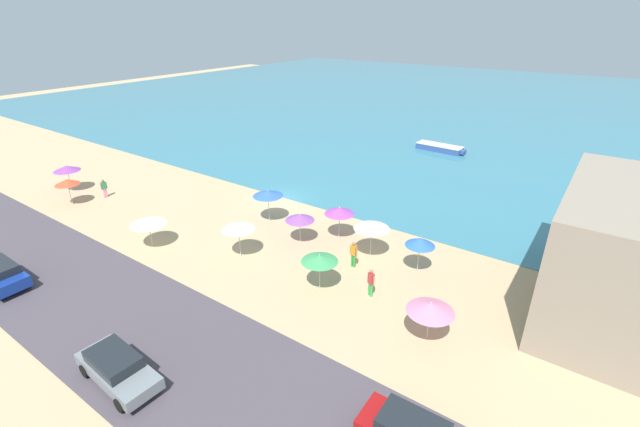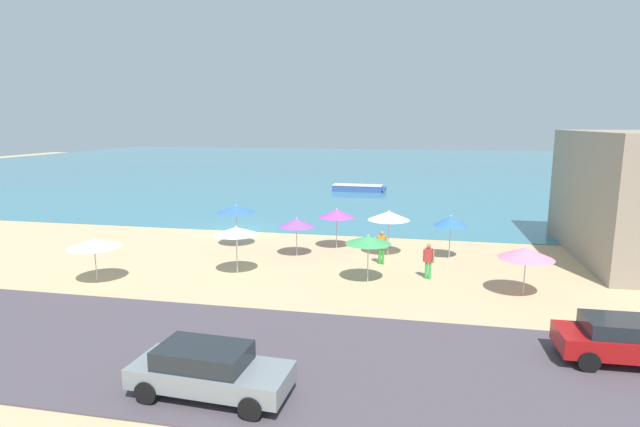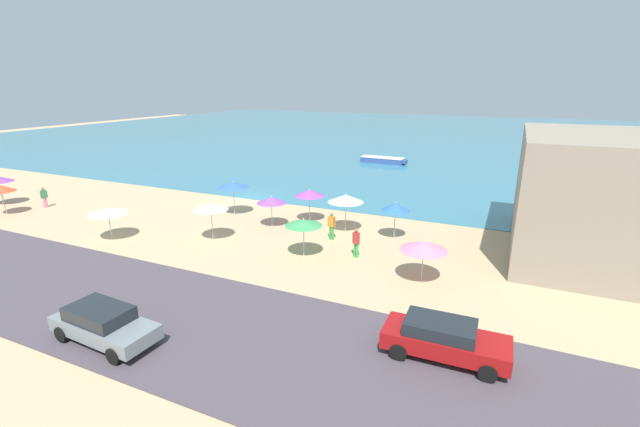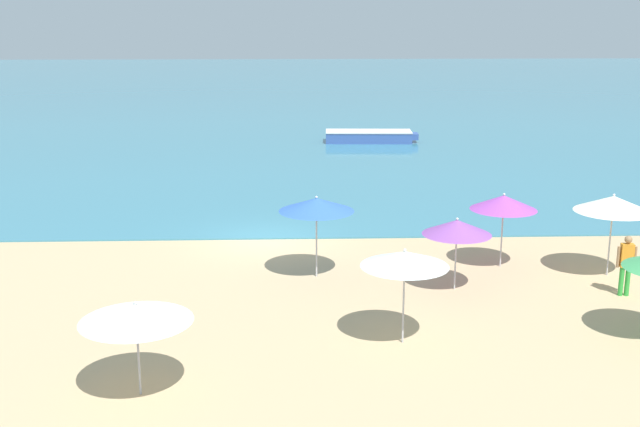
% 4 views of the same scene
% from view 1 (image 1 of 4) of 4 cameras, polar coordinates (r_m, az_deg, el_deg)
% --- Properties ---
extents(ground_plane, '(160.00, 160.00, 0.00)m').
position_cam_1_polar(ground_plane, '(38.14, -4.54, 2.01)').
color(ground_plane, tan).
extents(sea, '(150.00, 110.00, 0.05)m').
position_cam_1_polar(sea, '(86.28, 19.86, 13.74)').
color(sea, teal).
rests_on(sea, ground_plane).
extents(coastal_road, '(80.00, 8.00, 0.06)m').
position_cam_1_polar(coastal_road, '(28.42, -28.41, -9.92)').
color(coastal_road, '#4C444C').
rests_on(coastal_road, ground_plane).
extents(beach_umbrella_0, '(2.21, 2.21, 2.48)m').
position_cam_1_polar(beach_umbrella_0, '(28.60, -10.86, -1.73)').
color(beach_umbrella_0, '#B2B2B7').
rests_on(beach_umbrella_0, ground_plane).
extents(beach_umbrella_1, '(2.06, 2.06, 2.23)m').
position_cam_1_polar(beach_umbrella_1, '(30.04, -2.71, -0.52)').
color(beach_umbrella_1, '#B2B2B7').
rests_on(beach_umbrella_1, ground_plane).
extents(beach_umbrella_2, '(2.39, 2.39, 2.65)m').
position_cam_1_polar(beach_umbrella_2, '(28.25, 6.92, -1.54)').
color(beach_umbrella_2, '#B2B2B7').
rests_on(beach_umbrella_2, ground_plane).
extents(beach_umbrella_3, '(2.34, 2.34, 2.61)m').
position_cam_1_polar(beach_umbrella_3, '(33.24, -6.96, 2.68)').
color(beach_umbrella_3, '#B2B2B7').
rests_on(beach_umbrella_3, ground_plane).
extents(beach_umbrella_4, '(2.18, 2.18, 2.33)m').
position_cam_1_polar(beach_umbrella_4, '(24.82, -0.05, -6.02)').
color(beach_umbrella_4, '#B2B2B7').
rests_on(beach_umbrella_4, ground_plane).
extents(beach_umbrella_5, '(2.45, 2.45, 2.16)m').
position_cam_1_polar(beach_umbrella_5, '(31.77, -21.94, -1.02)').
color(beach_umbrella_5, '#B2B2B7').
rests_on(beach_umbrella_5, ground_plane).
extents(beach_umbrella_6, '(2.38, 2.38, 2.23)m').
position_cam_1_polar(beach_umbrella_6, '(22.01, 14.55, -12.02)').
color(beach_umbrella_6, '#B2B2B7').
rests_on(beach_umbrella_6, ground_plane).
extents(beach_umbrella_7, '(2.15, 2.15, 2.46)m').
position_cam_1_polar(beach_umbrella_7, '(30.52, 2.61, 0.38)').
color(beach_umbrella_7, '#B2B2B7').
rests_on(beach_umbrella_7, ground_plane).
extents(beach_umbrella_8, '(2.27, 2.27, 2.50)m').
position_cam_1_polar(beach_umbrella_8, '(45.25, -30.71, 5.21)').
color(beach_umbrella_8, '#B2B2B7').
rests_on(beach_umbrella_8, ground_plane).
extents(beach_umbrella_9, '(1.86, 1.86, 2.47)m').
position_cam_1_polar(beach_umbrella_9, '(27.14, 13.23, -3.70)').
color(beach_umbrella_9, '#B2B2B7').
rests_on(beach_umbrella_9, ground_plane).
extents(beach_umbrella_10, '(1.96, 1.96, 2.36)m').
position_cam_1_polar(beach_umbrella_10, '(41.92, -30.68, 3.64)').
color(beach_umbrella_10, '#B2B2B7').
rests_on(beach_umbrella_10, ground_plane).
extents(bather_0, '(0.54, 0.33, 1.77)m').
position_cam_1_polar(bather_0, '(24.98, 6.80, -8.95)').
color(bather_0, green).
rests_on(bather_0, ground_plane).
extents(bather_1, '(0.26, 0.57, 1.70)m').
position_cam_1_polar(bather_1, '(42.50, -26.85, 3.14)').
color(bather_1, pink).
rests_on(bather_1, ground_plane).
extents(bather_2, '(0.57, 0.25, 1.82)m').
position_cam_1_polar(bather_2, '(27.54, 4.50, -5.25)').
color(bather_2, green).
rests_on(bather_2, ground_plane).
extents(parked_car_0, '(4.50, 2.06, 1.41)m').
position_cam_1_polar(parked_car_0, '(21.86, -25.43, -18.05)').
color(parked_car_0, gray).
rests_on(parked_car_0, coastal_road).
extents(skiff_nearshore, '(5.86, 2.07, 0.72)m').
position_cam_1_polar(skiff_nearshore, '(53.46, 15.71, 8.43)').
color(skiff_nearshore, '#375498').
rests_on(skiff_nearshore, sea).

